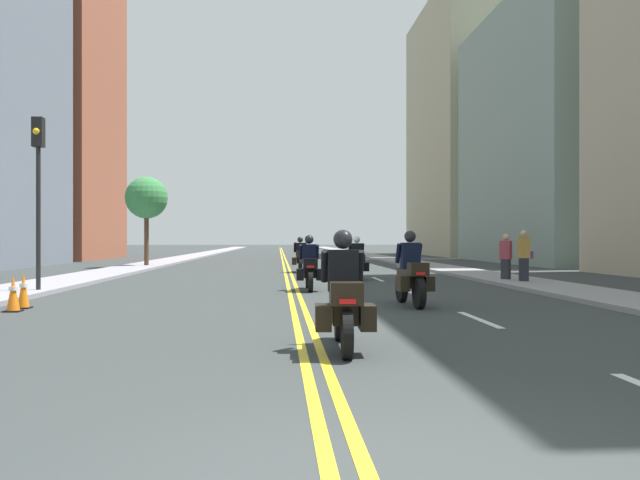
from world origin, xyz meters
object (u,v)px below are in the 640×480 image
Objects in this scene: motorcycle_0 at (343,302)px; motorcycle_2 at (309,268)px; traffic_cone_0 at (13,294)px; motorcycle_4 at (300,258)px; traffic_light_near at (38,172)px; pedestrian_0 at (524,256)px; traffic_cone_1 at (23,290)px; motorcycle_1 at (411,276)px; pedestrian_1 at (506,257)px; street_tree_0 at (146,198)px; motorcycle_3 at (357,262)px.

motorcycle_2 is at bearing 91.75° from motorcycle_0.
motorcycle_4 is at bearing 67.42° from traffic_cone_0.
traffic_light_near is at bearing 103.93° from traffic_cone_0.
motorcycle_4 is 10.91m from pedestrian_0.
motorcycle_0 is 8.45m from traffic_cone_1.
traffic_light_near is (-7.36, -0.74, 2.64)m from motorcycle_2.
traffic_light_near reaches higher than motorcycle_1.
pedestrian_0 is (5.06, 6.41, 0.26)m from motorcycle_1.
pedestrian_0 reaches higher than pedestrian_1.
motorcycle_2 is at bearing 111.37° from motorcycle_1.
street_tree_0 is at bearing 94.24° from traffic_cone_0.
motorcycle_4 reaches higher than traffic_cone_0.
motorcycle_3 is 0.44× the size of street_tree_0.
motorcycle_1 is at bearing -0.36° from traffic_cone_1.
motorcycle_3 is at bearing 87.09° from motorcycle_1.
pedestrian_1 is (14.23, 3.74, -2.43)m from traffic_light_near.
traffic_cone_1 is at bearing 140.11° from motorcycle_0.
motorcycle_3 is at bearing -69.74° from motorcycle_4.
motorcycle_4 is 10.20m from street_tree_0.
traffic_light_near is 2.86× the size of pedestrian_1.
traffic_cone_1 is at bearing 176.50° from motorcycle_1.
pedestrian_1 is at bearing -46.56° from motorcycle_4.
motorcycle_1 is 1.05× the size of motorcycle_3.
motorcycle_0 is 0.99× the size of motorcycle_2.
motorcycle_2 is 18.02m from street_tree_0.
motorcycle_0 reaches higher than traffic_cone_0.
street_tree_0 is (-7.84, 15.95, 3.01)m from motorcycle_2.
motorcycle_3 is (2.04, 15.04, -0.00)m from motorcycle_0.
pedestrian_0 is at bearing -31.17° from motorcycle_3.
pedestrian_0 reaches higher than traffic_cone_0.
motorcycle_3 is 2.81× the size of traffic_cone_0.
traffic_light_near is (-1.07, 4.31, 2.92)m from traffic_cone_0.
motorcycle_1 reaches higher than pedestrian_1.
traffic_light_near is at bearing 130.12° from motorcycle_0.
pedestrian_1 is at bearing -22.51° from motorcycle_3.
motorcycle_2 reaches higher than traffic_cone_0.
pedestrian_0 is at bearing 10.51° from traffic_light_near.
traffic_cone_0 is (-8.32, -0.58, -0.29)m from motorcycle_1.
traffic_cone_1 is at bearing -85.75° from street_tree_0.
traffic_light_near is (-1.03, 3.68, 2.90)m from traffic_cone_1.
pedestrian_1 is 0.35× the size of street_tree_0.
motorcycle_3 is at bearing 68.19° from motorcycle_2.
motorcycle_1 is 8.90m from pedestrian_1.
street_tree_0 reaches higher than motorcycle_3.
traffic_light_near reaches higher than pedestrian_1.
pedestrian_1 reaches higher than traffic_cone_1.
street_tree_0 is at bearing 91.67° from traffic_light_near.
traffic_cone_1 is (-6.42, -14.71, -0.27)m from motorcycle_4.
traffic_light_near is at bearing 105.62° from traffic_cone_1.
pedestrian_0 is at bearing -43.14° from street_tree_0.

